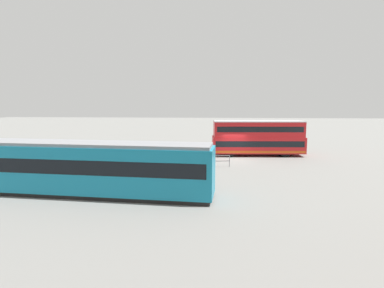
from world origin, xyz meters
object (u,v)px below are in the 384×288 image
at_px(pedestrian_near_railing, 180,157).
at_px(double_decker_bus, 258,138).
at_px(tram_yellow, 90,168).
at_px(info_sign, 140,148).

bearing_deg(pedestrian_near_railing, double_decker_bus, -138.29).
bearing_deg(pedestrian_near_railing, tram_yellow, 59.91).
xyz_separation_m(tram_yellow, info_sign, (-1.00, -9.42, -0.16)).
relative_size(double_decker_bus, info_sign, 4.38).
height_order(double_decker_bus, pedestrian_near_railing, double_decker_bus).
distance_m(double_decker_bus, info_sign, 13.26).
bearing_deg(tram_yellow, double_decker_bus, -129.63).
xyz_separation_m(double_decker_bus, pedestrian_near_railing, (7.94, 7.08, -0.94)).
bearing_deg(tram_yellow, pedestrian_near_railing, -120.09).
bearing_deg(pedestrian_near_railing, info_sign, -15.13).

